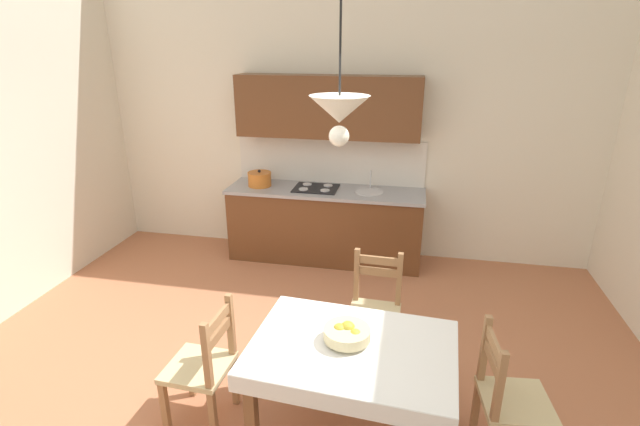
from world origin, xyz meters
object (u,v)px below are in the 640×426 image
(kitchen_cabinetry, at_px, (325,192))
(fruit_bowl, at_px, (347,333))
(dining_chair_tv_side, at_px, (204,367))
(pendant_lamp, at_px, (339,111))
(dining_chair_kitchen_side, at_px, (374,311))
(dining_table, at_px, (352,363))
(dining_chair_window_side, at_px, (509,400))

(kitchen_cabinetry, height_order, fruit_bowl, kitchen_cabinetry)
(dining_chair_tv_side, bearing_deg, pendant_lamp, -0.25)
(dining_chair_kitchen_side, relative_size, dining_chair_tv_side, 1.00)
(dining_table, xyz_separation_m, dining_chair_tv_side, (-1.03, -0.02, -0.18))
(dining_chair_window_side, height_order, pendant_lamp, pendant_lamp)
(dining_chair_window_side, xyz_separation_m, dining_chair_tv_side, (-2.02, -0.08, 0.00))
(kitchen_cabinetry, height_order, dining_table, kitchen_cabinetry)
(kitchen_cabinetry, distance_m, dining_table, 2.87)
(dining_chair_kitchen_side, height_order, dining_chair_tv_side, same)
(fruit_bowl, bearing_deg, dining_chair_window_side, 1.36)
(fruit_bowl, bearing_deg, dining_chair_tv_side, -176.55)
(dining_table, distance_m, dining_chair_kitchen_side, 0.94)
(dining_table, bearing_deg, dining_chair_window_side, 3.62)
(dining_table, bearing_deg, kitchen_cabinetry, 104.26)
(kitchen_cabinetry, bearing_deg, dining_chair_window_side, -57.99)
(kitchen_cabinetry, distance_m, pendant_lamp, 3.17)
(dining_chair_window_side, height_order, fruit_bowl, dining_chair_window_side)
(kitchen_cabinetry, bearing_deg, dining_chair_tv_side, -96.58)
(dining_chair_kitchen_side, distance_m, fruit_bowl, 0.96)
(dining_chair_window_side, distance_m, fruit_bowl, 1.10)
(dining_chair_kitchen_side, bearing_deg, dining_table, -94.25)
(dining_table, distance_m, fruit_bowl, 0.20)
(dining_table, relative_size, dining_chair_kitchen_side, 1.45)
(dining_chair_tv_side, xyz_separation_m, fruit_bowl, (0.99, 0.06, 0.37))
(dining_chair_window_side, bearing_deg, pendant_lamp, -175.39)
(dining_chair_tv_side, distance_m, fruit_bowl, 1.05)
(dining_chair_kitchen_side, distance_m, dining_chair_tv_side, 1.44)
(kitchen_cabinetry, distance_m, fruit_bowl, 2.81)
(dining_table, distance_m, dining_chair_tv_side, 1.04)
(dining_table, distance_m, dining_chair_window_side, 1.01)
(pendant_lamp, bearing_deg, fruit_bowl, 46.76)
(dining_table, bearing_deg, dining_chair_kitchen_side, 85.75)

